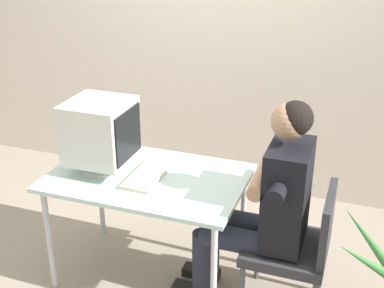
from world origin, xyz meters
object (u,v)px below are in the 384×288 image
crt_monitor (101,132)px  keyboard (149,174)px  person_seated (266,202)px  desk (148,185)px  office_chair (298,243)px

crt_monitor → keyboard: bearing=4.1°
keyboard → person_seated: (0.71, -0.01, -0.05)m
desk → keyboard: keyboard is taller
office_chair → person_seated: 0.30m
desk → keyboard: bearing=12.4°
person_seated → office_chair: bearing=0.0°
crt_monitor → person_seated: 1.04m
crt_monitor → keyboard: (0.29, 0.02, -0.24)m
desk → office_chair: (0.91, -0.01, -0.20)m
office_chair → desk: bearing=179.6°
office_chair → person_seated: bearing=180.0°
desk → crt_monitor: size_ratio=2.65×
keyboard → crt_monitor: bearing=-175.9°
desk → office_chair: 0.93m
keyboard → person_seated: size_ratio=0.33×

